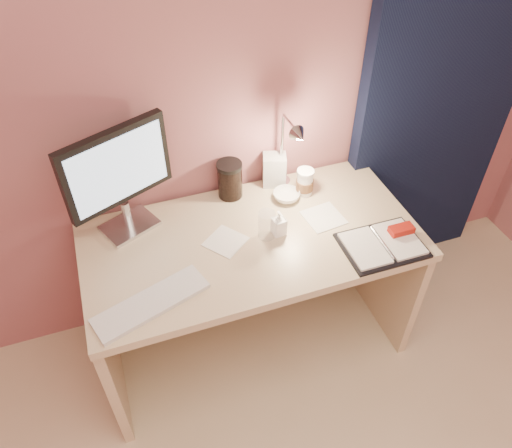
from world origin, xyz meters
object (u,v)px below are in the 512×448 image
object	(u,v)px
clear_cup	(267,225)
coffee_cup	(305,183)
desk	(247,262)
bowl	(287,196)
product_box	(274,170)
desk_lamp	(290,151)
planner	(384,243)
monitor	(117,173)
keyboard	(151,303)
lotion_bottle	(279,223)
dark_jar	(230,181)

from	to	relation	value
clear_cup	coffee_cup	bearing A→B (deg)	38.42
desk	bowl	bearing A→B (deg)	25.20
product_box	desk_lamp	xyz separation A→B (m)	(0.03, -0.10, 0.16)
desk	product_box	distance (m)	0.44
planner	bowl	distance (m)	0.49
monitor	planner	world-z (taller)	monitor
keyboard	coffee_cup	bearing A→B (deg)	9.21
desk	coffee_cup	xyz separation A→B (m)	(0.32, 0.12, 0.29)
monitor	lotion_bottle	xyz separation A→B (m)	(0.59, -0.24, -0.23)
bowl	desk_lamp	distance (m)	0.22
bowl	lotion_bottle	world-z (taller)	lotion_bottle
planner	bowl	size ratio (longest dim) A/B	2.71
keyboard	product_box	size ratio (longest dim) A/B	2.77
planner	clear_cup	bearing A→B (deg)	154.31
monitor	product_box	size ratio (longest dim) A/B	3.08
planner	lotion_bottle	size ratio (longest dim) A/B	2.82
coffee_cup	bowl	world-z (taller)	coffee_cup
keyboard	dark_jar	world-z (taller)	dark_jar
clear_cup	product_box	distance (m)	0.36
lotion_bottle	clear_cup	bearing A→B (deg)	177.98
monitor	keyboard	xyz separation A→B (m)	(0.01, -0.44, -0.28)
coffee_cup	monitor	bearing A→B (deg)	177.32
coffee_cup	bowl	size ratio (longest dim) A/B	1.06
desk	desk_lamp	distance (m)	0.54
monitor	desk_lamp	size ratio (longest dim) A/B	1.24
planner	bowl	world-z (taller)	planner
keyboard	clear_cup	world-z (taller)	clear_cup
coffee_cup	clear_cup	bearing A→B (deg)	-141.58
bowl	product_box	size ratio (longest dim) A/B	0.78
coffee_cup	lotion_bottle	distance (m)	0.29
desk	desk_lamp	xyz separation A→B (m)	(0.24, 0.13, 0.47)
coffee_cup	bowl	bearing A→B (deg)	-171.94
monitor	keyboard	distance (m)	0.52
keyboard	bowl	bearing A→B (deg)	11.43
planner	dark_jar	world-z (taller)	dark_jar
clear_cup	bowl	bearing A→B (deg)	49.02
bowl	lotion_bottle	bearing A→B (deg)	-120.38
keyboard	lotion_bottle	distance (m)	0.61
keyboard	desk_lamp	bearing A→B (deg)	12.48
planner	clear_cup	size ratio (longest dim) A/B	2.64
desk_lamp	bowl	bearing A→B (deg)	-122.19
clear_cup	lotion_bottle	distance (m)	0.05
keyboard	product_box	bearing A→B (deg)	19.26
lotion_bottle	product_box	size ratio (longest dim) A/B	0.75
desk_lamp	coffee_cup	bearing A→B (deg)	-11.91
planner	product_box	bearing A→B (deg)	118.06
planner	desk_lamp	bearing A→B (deg)	120.74
clear_cup	desk_lamp	world-z (taller)	desk_lamp
desk	product_box	xyz separation A→B (m)	(0.22, 0.23, 0.30)
coffee_cup	lotion_bottle	size ratio (longest dim) A/B	1.10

